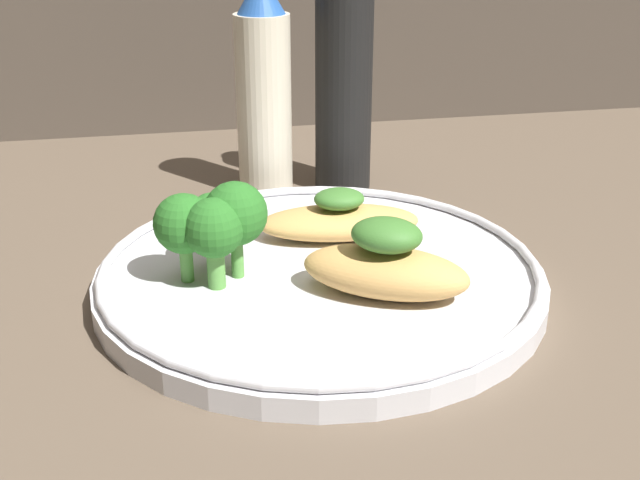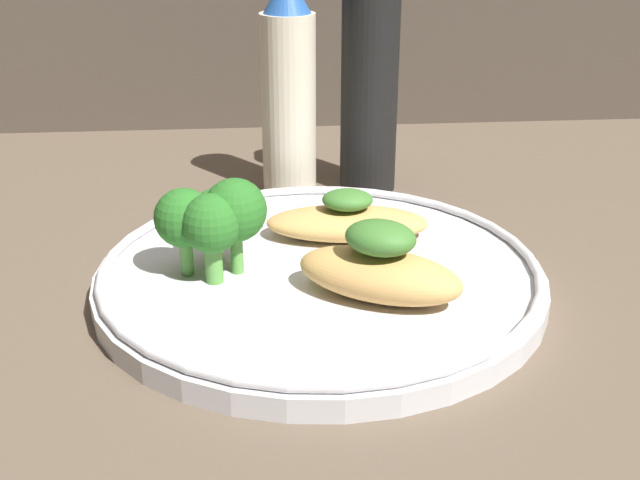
% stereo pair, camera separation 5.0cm
% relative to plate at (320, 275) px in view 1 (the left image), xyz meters
% --- Properties ---
extents(ground_plane, '(1.80, 1.80, 0.01)m').
position_rel_plate_xyz_m(ground_plane, '(0.00, 0.00, -0.01)').
color(ground_plane, brown).
extents(plate, '(0.28, 0.28, 0.02)m').
position_rel_plate_xyz_m(plate, '(0.00, 0.00, 0.00)').
color(plate, silver).
rests_on(plate, ground_plane).
extents(grilled_meat_front, '(0.11, 0.09, 0.05)m').
position_rel_plate_xyz_m(grilled_meat_front, '(0.03, -0.04, 0.02)').
color(grilled_meat_front, tan).
rests_on(grilled_meat_front, plate).
extents(grilled_meat_middle, '(0.11, 0.06, 0.03)m').
position_rel_plate_xyz_m(grilled_meat_middle, '(0.02, 0.05, 0.02)').
color(grilled_meat_middle, tan).
rests_on(grilled_meat_middle, plate).
extents(broccoli_bunch, '(0.07, 0.06, 0.06)m').
position_rel_plate_xyz_m(broccoli_bunch, '(-0.07, 0.00, 0.04)').
color(broccoli_bunch, '#569942').
rests_on(broccoli_bunch, plate).
extents(sauce_bottle, '(0.04, 0.04, 0.18)m').
position_rel_plate_xyz_m(sauce_bottle, '(-0.01, 0.18, 0.07)').
color(sauce_bottle, beige).
rests_on(sauce_bottle, ground_plane).
extents(pepper_grinder, '(0.05, 0.05, 0.19)m').
position_rel_plate_xyz_m(pepper_grinder, '(0.06, 0.18, 0.08)').
color(pepper_grinder, black).
rests_on(pepper_grinder, ground_plane).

